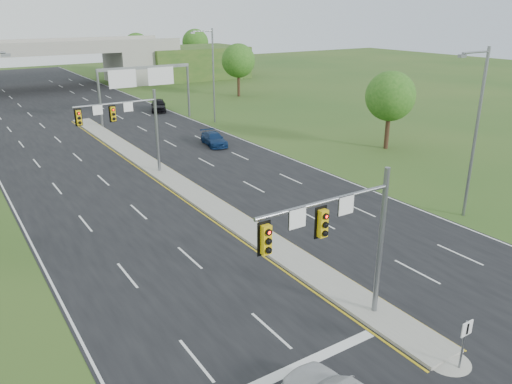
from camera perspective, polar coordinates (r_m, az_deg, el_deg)
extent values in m
plane|color=#2A4E1B|center=(24.10, 13.31, -13.35)|extent=(240.00, 240.00, 0.00)
cube|color=black|center=(52.38, -15.18, 5.03)|extent=(24.00, 160.00, 0.02)
cube|color=gray|center=(41.52, -9.89, 1.65)|extent=(2.00, 54.00, 0.16)
cone|color=gray|center=(22.06, 21.10, -17.48)|extent=(2.00, 2.00, 0.16)
cube|color=gold|center=(41.14, -11.35, 1.27)|extent=(0.12, 54.00, 0.01)
cube|color=gold|center=(41.97, -8.45, 1.83)|extent=(0.12, 54.00, 0.01)
cube|color=silver|center=(56.92, -3.82, 6.89)|extent=(0.12, 160.00, 0.01)
cube|color=silver|center=(19.99, 1.51, -20.66)|extent=(10.50, 0.50, 0.01)
cylinder|color=slate|center=(22.39, 14.03, -5.84)|extent=(0.24, 0.24, 7.00)
cylinder|color=slate|center=(19.20, 8.00, -1.07)|extent=(6.50, 0.16, 0.16)
cube|color=gold|center=(19.12, 7.64, -3.58)|extent=(0.35, 0.25, 1.10)
cube|color=gold|center=(17.67, 1.16, -5.47)|extent=(0.35, 0.25, 1.10)
cube|color=black|center=(19.21, 7.37, -3.44)|extent=(0.55, 0.04, 1.30)
cube|color=black|center=(17.77, 0.91, -5.31)|extent=(0.55, 0.04, 1.30)
sphere|color=#FF0C05|center=(18.89, 7.94, -2.74)|extent=(0.20, 0.20, 0.20)
sphere|color=#FF0C05|center=(17.42, 1.41, -4.59)|extent=(0.20, 0.20, 0.20)
cube|color=white|center=(18.41, 4.77, -3.06)|extent=(0.75, 0.04, 0.75)
cube|color=white|center=(19.88, 10.28, -1.53)|extent=(0.75, 0.04, 0.75)
cylinder|color=slate|center=(42.38, -11.26, 6.73)|extent=(0.24, 0.24, 7.00)
cylinder|color=slate|center=(40.79, -15.79, 9.72)|extent=(6.50, 0.16, 0.16)
cube|color=gold|center=(40.60, -16.02, 8.57)|extent=(0.35, 0.25, 1.10)
cube|color=gold|center=(39.94, -19.59, 8.01)|extent=(0.35, 0.25, 1.10)
cube|color=black|center=(40.73, -16.08, 8.60)|extent=(0.55, 0.04, 1.30)
cube|color=black|center=(40.07, -19.64, 8.04)|extent=(0.55, 0.04, 1.30)
sphere|color=#FF0C05|center=(40.41, -16.01, 9.03)|extent=(0.20, 0.20, 0.20)
sphere|color=#FF0C05|center=(39.75, -19.60, 8.47)|extent=(0.20, 0.20, 0.20)
cube|color=white|center=(40.37, -17.64, 8.92)|extent=(0.75, 0.04, 0.75)
cube|color=white|center=(41.05, -14.40, 9.41)|extent=(0.75, 0.04, 0.75)
cylinder|color=slate|center=(21.28, 22.56, -15.92)|extent=(0.08, 0.08, 2.20)
cube|color=white|center=(20.81, 22.97, -14.18)|extent=(0.60, 0.04, 0.60)
cube|color=black|center=(20.80, 23.04, -14.21)|extent=(0.10, 0.02, 0.45)
cylinder|color=slate|center=(61.44, -17.42, 10.13)|extent=(0.28, 0.28, 6.60)
cylinder|color=slate|center=(65.36, -7.74, 11.41)|extent=(0.28, 0.28, 6.60)
cube|color=slate|center=(62.76, -12.66, 13.70)|extent=(11.50, 0.35, 0.35)
cube|color=#0E6227|center=(61.75, -15.03, 12.38)|extent=(3.20, 0.08, 2.00)
cube|color=#0E6227|center=(63.41, -10.84, 12.89)|extent=(3.20, 0.08, 2.00)
cube|color=silver|center=(61.71, -15.02, 12.38)|extent=(3.30, 0.03, 2.10)
cube|color=silver|center=(63.36, -10.82, 12.89)|extent=(3.30, 0.03, 2.10)
cube|color=gray|center=(99.30, -14.36, 13.77)|extent=(6.00, 12.00, 6.00)
cube|color=#2A4E1B|center=(104.23, -7.41, 14.49)|extent=(20.00, 14.00, 6.00)
cube|color=gray|center=(94.85, -24.57, 14.54)|extent=(50.00, 12.00, 1.20)
cube|color=gray|center=(89.07, -24.02, 15.05)|extent=(50.00, 0.40, 0.90)
cube|color=gray|center=(100.50, -25.23, 15.28)|extent=(50.00, 0.40, 0.90)
cube|color=slate|center=(33.76, -26.68, 13.82)|extent=(0.50, 0.25, 0.18)
cylinder|color=slate|center=(34.88, 23.79, 5.90)|extent=(0.20, 0.20, 11.00)
cylinder|color=slate|center=(33.09, 23.83, 14.41)|extent=(2.50, 0.12, 0.12)
cube|color=slate|center=(32.07, 22.50, 14.18)|extent=(0.50, 0.25, 0.18)
cylinder|color=slate|center=(61.08, -4.88, 12.99)|extent=(0.20, 0.20, 11.00)
cylinder|color=slate|center=(60.07, -6.13, 17.81)|extent=(2.50, 0.12, 0.12)
cube|color=slate|center=(59.51, -7.25, 17.60)|extent=(0.50, 0.25, 0.18)
cylinder|color=#382316|center=(51.17, 14.78, 7.02)|extent=(0.44, 0.44, 4.00)
sphere|color=#205316|center=(50.58, 15.11, 10.54)|extent=(4.80, 4.80, 4.80)
cylinder|color=#382316|center=(80.58, -2.00, 12.37)|extent=(0.44, 0.44, 4.25)
sphere|color=#205316|center=(80.18, -2.03, 14.78)|extent=(5.20, 5.20, 5.20)
cylinder|color=#382316|center=(114.84, -13.33, 14.21)|extent=(0.44, 0.44, 4.25)
sphere|color=#205316|center=(114.57, -13.47, 15.90)|extent=(5.60, 5.60, 5.60)
cylinder|color=#382316|center=(120.32, -6.88, 14.90)|extent=(0.44, 0.44, 4.50)
sphere|color=#205316|center=(120.05, -6.95, 16.61)|extent=(6.00, 6.00, 6.00)
imported|color=#0D244E|center=(51.14, -4.84, 6.06)|extent=(2.52, 4.68, 1.29)
imported|color=black|center=(69.90, -11.10, 9.73)|extent=(3.54, 5.14, 1.63)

